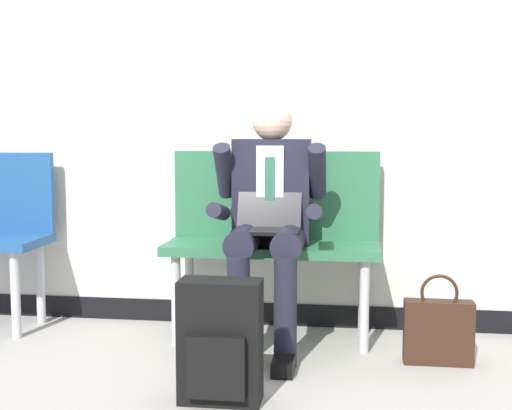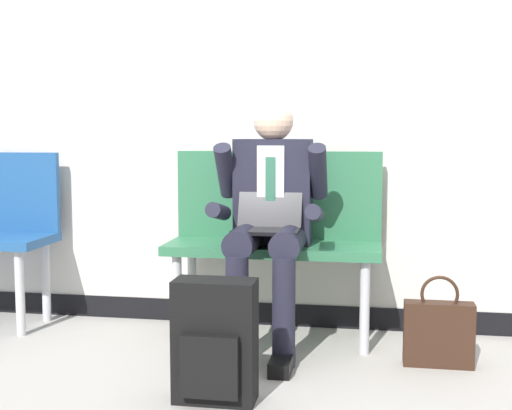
{
  "view_description": "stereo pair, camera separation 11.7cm",
  "coord_description": "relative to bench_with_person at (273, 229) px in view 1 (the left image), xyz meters",
  "views": [
    {
      "loc": [
        0.51,
        -3.13,
        1.1
      ],
      "look_at": [
        0.06,
        0.19,
        0.75
      ],
      "focal_mm": 47.51,
      "sensor_mm": 36.0,
      "label": 1
    },
    {
      "loc": [
        0.62,
        -3.11,
        1.1
      ],
      "look_at": [
        0.06,
        0.19,
        0.75
      ],
      "focal_mm": 47.51,
      "sensor_mm": 36.0,
      "label": 2
    }
  ],
  "objects": [
    {
      "name": "person_seated",
      "position": [
        -0.0,
        -0.21,
        0.1
      ],
      "size": [
        0.57,
        0.7,
        1.28
      ],
      "color": "#1E1E2D",
      "rests_on": "ground"
    },
    {
      "name": "ground_plane",
      "position": [
        -0.11,
        -0.47,
        -0.59
      ],
      "size": [
        18.0,
        18.0,
        0.0
      ],
      "primitive_type": "plane",
      "color": "#9E9991"
    },
    {
      "name": "station_wall",
      "position": [
        -0.11,
        0.27,
        0.84
      ],
      "size": [
        5.03,
        0.14,
        2.88
      ],
      "color": "silver",
      "rests_on": "ground"
    },
    {
      "name": "bench_with_person",
      "position": [
        0.0,
        0.0,
        0.0
      ],
      "size": [
        1.13,
        0.42,
        1.01
      ],
      "color": "#2D6B47",
      "rests_on": "ground"
    },
    {
      "name": "handbag",
      "position": [
        0.84,
        -0.34,
        -0.43
      ],
      "size": [
        0.33,
        0.1,
        0.44
      ],
      "color": "#331E14",
      "rests_on": "ground"
    },
    {
      "name": "backpack",
      "position": [
        -0.12,
        -0.95,
        -0.34
      ],
      "size": [
        0.34,
        0.2,
        0.51
      ],
      "color": "black",
      "rests_on": "ground"
    }
  ]
}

